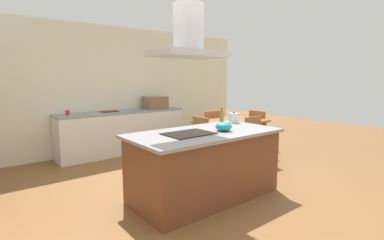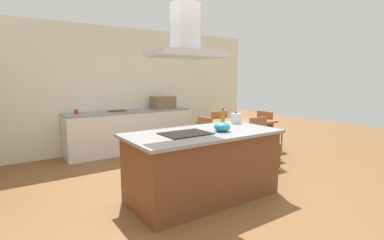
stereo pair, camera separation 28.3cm
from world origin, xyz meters
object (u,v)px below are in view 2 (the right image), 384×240
at_px(coffee_mug_red, 76,112).
at_px(chair_at_right_end, 268,128).
at_px(cutting_board, 117,111).
at_px(chair_facing_island, 262,139).
at_px(cooktop, 186,134).
at_px(tea_kettle, 236,118).
at_px(olive_oil_bottle, 223,118).
at_px(chair_at_left_end, 200,138).
at_px(countertop_microwave, 163,102).
at_px(mixing_bowl, 222,127).
at_px(chair_facing_back_wall, 216,128).
at_px(range_hood, 185,36).
at_px(dining_table, 237,125).

relative_size(coffee_mug_red, chair_at_right_end, 0.10).
height_order(cutting_board, chair_facing_island, cutting_board).
distance_m(cooktop, cutting_board, 2.93).
distance_m(tea_kettle, olive_oil_bottle, 0.26).
bearing_deg(chair_facing_island, chair_at_left_end, 143.99).
xyz_separation_m(olive_oil_bottle, countertop_microwave, (0.38, 2.58, 0.04)).
bearing_deg(chair_at_left_end, countertop_microwave, 84.70).
relative_size(mixing_bowl, chair_facing_back_wall, 0.25).
xyz_separation_m(chair_facing_back_wall, range_hood, (-2.00, -1.85, 1.59)).
height_order(chair_at_right_end, chair_facing_back_wall, same).
bearing_deg(mixing_bowl, olive_oil_bottle, 48.73).
bearing_deg(coffee_mug_red, countertop_microwave, -1.24).
distance_m(chair_facing_island, chair_facing_back_wall, 1.33).
bearing_deg(coffee_mug_red, olive_oil_bottle, -59.65).
height_order(tea_kettle, chair_at_right_end, tea_kettle).
bearing_deg(coffee_mug_red, cutting_board, 0.58).
xyz_separation_m(cooktop, cutting_board, (0.16, 2.93, 0.00)).
distance_m(dining_table, range_hood, 2.73).
distance_m(dining_table, chair_facing_back_wall, 0.68).
xyz_separation_m(tea_kettle, cutting_board, (-0.96, 2.64, -0.07)).
height_order(chair_at_left_end, chair_at_right_end, same).
height_order(countertop_microwave, chair_facing_island, countertop_microwave).
xyz_separation_m(coffee_mug_red, dining_table, (2.67, -1.73, -0.28)).
bearing_deg(chair_at_right_end, chair_facing_island, -143.99).
bearing_deg(chair_facing_back_wall, cutting_board, 149.68).
height_order(countertop_microwave, dining_table, countertop_microwave).
height_order(chair_facing_back_wall, range_hood, range_hood).
bearing_deg(olive_oil_bottle, mixing_bowl, -131.27).
distance_m(countertop_microwave, range_hood, 3.31).
bearing_deg(chair_facing_back_wall, dining_table, -90.00).
bearing_deg(olive_oil_bottle, chair_facing_back_wall, 53.85).
xyz_separation_m(olive_oil_bottle, chair_at_right_end, (2.05, 0.89, -0.50)).
distance_m(mixing_bowl, dining_table, 2.02).
relative_size(chair_facing_island, chair_at_right_end, 1.00).
relative_size(mixing_bowl, chair_at_right_end, 0.25).
xyz_separation_m(chair_facing_island, chair_facing_back_wall, (0.00, 1.33, 0.00)).
bearing_deg(chair_at_left_end, coffee_mug_red, 135.40).
bearing_deg(olive_oil_bottle, tea_kettle, -2.66).
bearing_deg(cutting_board, tea_kettle, -70.04).
height_order(olive_oil_bottle, coffee_mug_red, olive_oil_bottle).
relative_size(tea_kettle, countertop_microwave, 0.42).
distance_m(coffee_mug_red, chair_at_left_end, 2.51).
xyz_separation_m(cutting_board, range_hood, (-0.16, -2.93, 1.19)).
height_order(olive_oil_bottle, dining_table, olive_oil_bottle).
distance_m(olive_oil_bottle, countertop_microwave, 2.61).
bearing_deg(chair_at_right_end, chair_at_left_end, 180.00).
relative_size(olive_oil_bottle, chair_facing_island, 0.28).
xyz_separation_m(cooktop, countertop_microwave, (1.24, 2.88, 0.13)).
distance_m(coffee_mug_red, chair_facing_back_wall, 2.91).
bearing_deg(tea_kettle, chair_facing_back_wall, 60.69).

